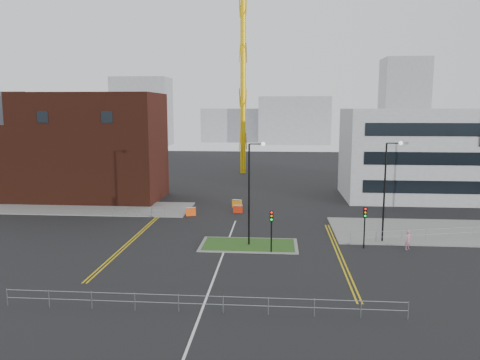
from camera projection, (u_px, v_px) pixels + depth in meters
The scene contains 28 objects.
ground at pixel (214, 277), 33.68m from camera, with size 200.00×200.00×0.00m, color black.
pavement_left at pixel (76, 208), 56.93m from camera, with size 28.00×8.00×0.12m, color slate.
pavement_right at pixel (456, 232), 45.73m from camera, with size 24.00×10.00×0.12m, color slate.
island_kerb at pixel (249, 245), 41.40m from camera, with size 8.60×4.60×0.08m, color slate.
grass_island at pixel (249, 245), 41.39m from camera, with size 8.00×4.00×0.12m, color #234517.
brick_building at pixel (71, 148), 62.04m from camera, with size 24.20×10.07×14.24m.
office_block at pixel (440, 154), 62.22m from camera, with size 25.00×12.20×12.00m.
tower_crane at pixel (272, 16), 85.31m from camera, with size 49.56×20.66×41.80m.
streetlamp_island at pixel (252, 185), 40.57m from camera, with size 1.46×0.36×9.18m.
streetlamp_right_near at pixel (387, 183), 41.59m from camera, with size 1.46×0.36×9.18m.
traffic_light_island at pixel (271, 223), 38.87m from camera, with size 0.28×0.33×3.65m.
traffic_light_right at pixel (365, 219), 40.20m from camera, with size 0.28×0.33×3.65m.
railing_front at pixel (201, 300), 27.65m from camera, with size 24.05×0.05×1.10m.
railing_left at pixel (138, 210), 52.17m from camera, with size 6.05×0.05×1.10m.
railing_right at pixel (450, 231), 43.27m from camera, with size 19.05×5.05×1.10m.
centre_line at pixel (218, 267), 35.65m from camera, with size 0.15×30.00×0.01m, color silver.
yellow_left_a at pixel (134, 237), 44.24m from camera, with size 0.12×24.00×0.01m, color gold.
yellow_left_b at pixel (137, 237), 44.22m from camera, with size 0.12×24.00×0.01m, color gold.
yellow_right_a at pixel (337, 254), 38.84m from camera, with size 0.12×20.00×0.01m, color gold.
yellow_right_b at pixel (341, 254), 38.81m from camera, with size 0.12×20.00×0.01m, color gold.
skyline_a at pixel (142, 112), 153.41m from camera, with size 18.00×12.00×22.00m, color gray.
skyline_b at pixel (294, 120), 159.77m from camera, with size 24.00×12.00×16.00m, color gray.
skyline_c at pixel (404, 102), 151.17m from camera, with size 14.00×12.00×28.00m, color gray.
skyline_d at pixel (244, 125), 171.35m from camera, with size 30.00×12.00×12.00m, color gray.
pedestrian at pixel (408, 240), 40.08m from camera, with size 0.62×0.41×1.70m, color #C9829D.
barrier_left at pixel (191, 211), 52.85m from camera, with size 1.18×0.71×0.94m.
barrier_mid at pixel (237, 203), 57.28m from camera, with size 1.20×0.72×0.96m.
barrier_right at pixel (238, 209), 54.35m from camera, with size 1.08×0.40×0.90m.
Camera 1 is at (4.41, -31.98, 12.00)m, focal length 35.00 mm.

